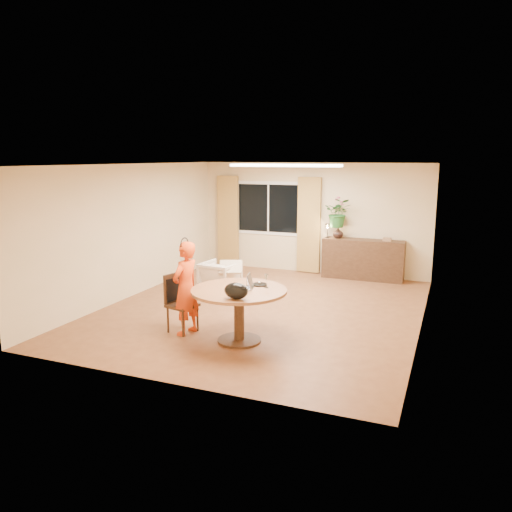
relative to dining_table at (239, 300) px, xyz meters
The scene contains 24 objects.
floor 1.76m from the dining_table, 98.87° to the left, with size 6.50×6.50×0.00m, color brown.
ceiling 2.56m from the dining_table, 98.87° to the left, with size 6.50×6.50×0.00m, color white.
wall_back 4.93m from the dining_table, 92.98° to the left, with size 5.50×5.50×0.00m, color #C7B681.
wall_left 3.48m from the dining_table, 151.58° to the left, with size 6.50×6.50×0.00m, color #C7B681.
wall_right 3.05m from the dining_table, 33.07° to the left, with size 6.50×6.50×0.00m, color #C7B681.
window 5.12m from the dining_table, 105.57° to the left, with size 1.70×0.03×1.30m.
curtain_left 5.37m from the dining_table, 116.69° to the left, with size 0.55×0.08×2.25m, color olive.
curtain_right 4.82m from the dining_table, 93.63° to the left, with size 0.55×0.08×2.25m, color olive.
ceiling_panel 3.43m from the dining_table, 95.13° to the left, with size 2.20×0.35×0.05m, color white.
dining_table is the anchor object (origin of this frame).
dining_chair 1.02m from the dining_table, behind, with size 0.44×0.40×0.93m, color black, non-canonical shape.
child 0.91m from the dining_table, behind, with size 0.35×0.53×1.47m, color red.
laptop 0.30m from the dining_table, 100.75° to the left, with size 0.36×0.24×0.24m, color #B7B7BC, non-canonical shape.
tumbler 0.34m from the dining_table, 76.07° to the left, with size 0.08×0.08×0.12m, color white, non-canonical shape.
wine_glass 0.50m from the dining_table, 34.95° to the left, with size 0.07×0.07×0.21m, color white, non-canonical shape.
pot_lid 0.43m from the dining_table, 59.38° to the left, with size 0.24×0.24×0.04m, color white, non-canonical shape.
handbag 0.60m from the dining_table, 70.45° to the right, with size 0.35×0.20×0.23m, color black, non-canonical shape.
armchair 2.82m from the dining_table, 121.75° to the left, with size 0.69×0.71×0.64m, color beige.
throw 2.60m from the dining_table, 117.50° to the left, with size 0.45×0.55×0.03m, color beige, non-canonical shape.
sideboard 4.75m from the dining_table, 77.59° to the left, with size 1.81×0.44×0.90m, color black.
vase 4.67m from the dining_table, 84.70° to the left, with size 0.24×0.24×0.25m, color black.
bouquet 4.73m from the dining_table, 84.77° to the left, with size 0.59×0.51×0.66m, color #2D6525.
book_stack 4.89m from the dining_table, 71.77° to the left, with size 0.19×0.14×0.08m, color brown, non-canonical shape.
desk_lamp 4.61m from the dining_table, 87.56° to the left, with size 0.14×0.14×0.34m, color black, non-canonical shape.
Camera 1 is at (3.14, -8.14, 2.73)m, focal length 35.00 mm.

